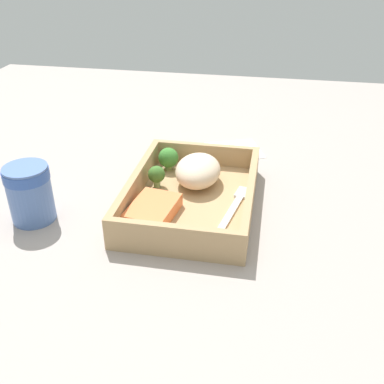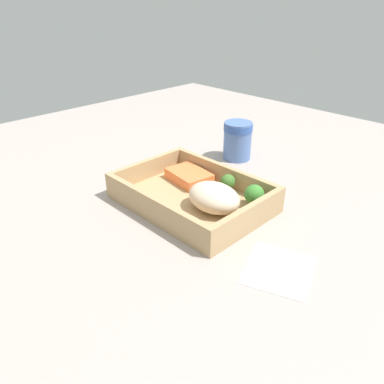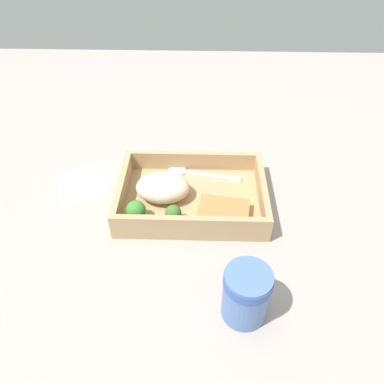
% 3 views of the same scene
% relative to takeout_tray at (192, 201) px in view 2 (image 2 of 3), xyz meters
% --- Properties ---
extents(ground_plane, '(1.60, 1.60, 0.02)m').
position_rel_takeout_tray_xyz_m(ground_plane, '(0.00, 0.00, -0.02)').
color(ground_plane, '#A29690').
extents(takeout_tray, '(0.29, 0.21, 0.01)m').
position_rel_takeout_tray_xyz_m(takeout_tray, '(0.00, 0.00, 0.00)').
color(takeout_tray, tan).
rests_on(takeout_tray, ground_plane).
extents(tray_rim, '(0.29, 0.21, 0.04)m').
position_rel_takeout_tray_xyz_m(tray_rim, '(0.00, 0.00, 0.03)').
color(tray_rim, tan).
rests_on(tray_rim, takeout_tray).
extents(salmon_fillet, '(0.10, 0.08, 0.02)m').
position_rel_takeout_tray_xyz_m(salmon_fillet, '(-0.06, 0.05, 0.02)').
color(salmon_fillet, orange).
rests_on(salmon_fillet, takeout_tray).
extents(mashed_potatoes, '(0.11, 0.08, 0.05)m').
position_rel_takeout_tray_xyz_m(mashed_potatoes, '(0.06, -0.00, 0.03)').
color(mashed_potatoes, beige).
rests_on(mashed_potatoes, takeout_tray).
extents(broccoli_floret_1, '(0.03, 0.03, 0.04)m').
position_rel_takeout_tray_xyz_m(broccoli_floret_1, '(0.03, 0.07, 0.03)').
color(broccoli_floret_1, '#7FA761').
rests_on(broccoli_floret_1, takeout_tray).
extents(broccoli_floret_2, '(0.04, 0.04, 0.04)m').
position_rel_takeout_tray_xyz_m(broccoli_floret_2, '(0.10, 0.06, 0.03)').
color(broccoli_floret_2, '#81A364').
rests_on(broccoli_floret_2, takeout_tray).
extents(fork, '(0.16, 0.05, 0.00)m').
position_rel_takeout_tray_xyz_m(fork, '(-0.01, -0.07, 0.01)').
color(fork, silver).
rests_on(fork, takeout_tray).
extents(paper_cup, '(0.07, 0.07, 0.09)m').
position_rel_takeout_tray_xyz_m(paper_cup, '(-0.09, 0.24, 0.05)').
color(paper_cup, '#5070B0').
rests_on(paper_cup, ground_plane).
extents(receipt_slip, '(0.13, 0.14, 0.00)m').
position_rel_takeout_tray_xyz_m(receipt_slip, '(0.24, -0.05, -0.00)').
color(receipt_slip, white).
rests_on(receipt_slip, ground_plane).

